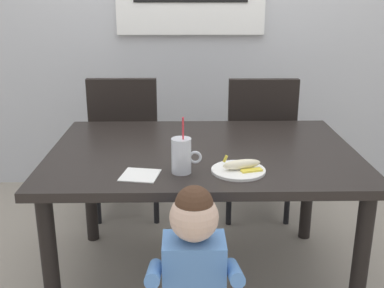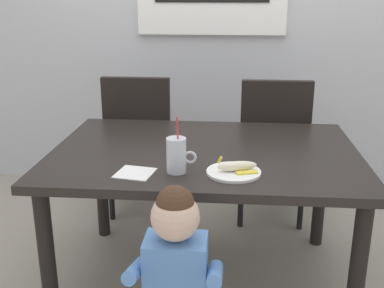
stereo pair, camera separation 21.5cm
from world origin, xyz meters
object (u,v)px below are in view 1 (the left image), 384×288
snack_plate (238,170)px  peeled_banana (242,165)px  toddler_standing (194,268)px  dining_table (203,166)px  paper_napkin (140,175)px  dining_chair_right (258,140)px  dining_chair_left (126,140)px  milk_cup (182,158)px

snack_plate → peeled_banana: 0.03m
toddler_standing → peeled_banana: bearing=62.8°
dining_table → paper_napkin: size_ratio=9.79×
snack_plate → paper_napkin: 0.41m
paper_napkin → dining_table: bearing=50.9°
dining_table → dining_chair_right: 0.82m
snack_plate → toddler_standing: bearing=-115.5°
snack_plate → paper_napkin: size_ratio=1.53×
dining_chair_right → paper_napkin: bearing=57.9°
peeled_banana → paper_napkin: bearing=-174.9°
paper_napkin → toddler_standing: bearing=-60.2°
dining_chair_left → snack_plate: bearing=119.9°
toddler_standing → snack_plate: 0.50m
dining_chair_right → snack_plate: (-0.25, -1.02, 0.19)m
dining_chair_left → paper_napkin: bearing=99.9°
dining_table → dining_chair_right: bearing=61.6°
peeled_banana → paper_napkin: size_ratio=1.17×
toddler_standing → peeled_banana: toddler_standing is taller
dining_chair_left → snack_plate: (0.60, -1.05, 0.19)m
toddler_standing → paper_napkin: (-0.22, 0.38, 0.20)m
milk_cup → dining_table: bearing=71.7°
milk_cup → paper_napkin: size_ratio=1.67×
dining_chair_right → toddler_standing: size_ratio=1.15×
toddler_standing → snack_plate: bearing=64.5°
snack_plate → milk_cup: bearing=-179.3°
dining_chair_right → toddler_standing: 1.50m
dining_table → toddler_standing: (-0.06, -0.71, -0.11)m
paper_napkin → dining_chair_left: bearing=99.9°
milk_cup → snack_plate: bearing=0.7°
dining_chair_left → peeled_banana: (0.62, -1.04, 0.22)m
dining_chair_right → peeled_banana: dining_chair_right is taller
milk_cup → peeled_banana: (0.26, 0.01, -0.04)m
milk_cup → peeled_banana: bearing=1.2°
dining_table → dining_chair_right: (0.39, 0.72, -0.10)m
snack_plate → peeled_banana: bearing=7.4°
dining_chair_right → snack_plate: bearing=76.3°
dining_chair_right → paper_napkin: size_ratio=6.40×
snack_plate → dining_chair_left: bearing=119.9°
milk_cup → peeled_banana: 0.26m
dining_table → dining_chair_left: dining_chair_left is taller
paper_napkin → dining_chair_right: bearing=57.9°
dining_chair_left → toddler_standing: dining_chair_left is taller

